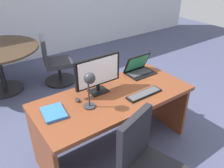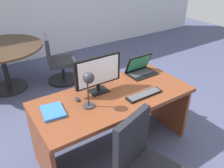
# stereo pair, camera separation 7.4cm
# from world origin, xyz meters

# --- Properties ---
(ground) EXTENTS (12.00, 12.00, 0.00)m
(ground) POSITION_xyz_m (0.00, 1.50, 0.00)
(ground) COLOR #474C6B
(desk) EXTENTS (1.72, 0.78, 0.74)m
(desk) POSITION_xyz_m (0.00, 0.05, 0.55)
(desk) COLOR brown
(desk) RESTS_ON ground
(monitor) EXTENTS (0.53, 0.16, 0.41)m
(monitor) POSITION_xyz_m (-0.10, 0.16, 0.98)
(monitor) COLOR black
(monitor) RESTS_ON desk
(laptop) EXTENTS (0.36, 0.26, 0.23)m
(laptop) POSITION_xyz_m (0.57, 0.27, 0.81)
(laptop) COLOR black
(laptop) RESTS_ON desk
(keyboard) EXTENTS (0.42, 0.11, 0.02)m
(keyboard) POSITION_xyz_m (0.27, -0.18, 0.75)
(keyboard) COLOR black
(keyboard) RESTS_ON desk
(mouse) EXTENTS (0.04, 0.08, 0.03)m
(mouse) POSITION_xyz_m (-0.37, 0.12, 0.76)
(mouse) COLOR black
(mouse) RESTS_ON desk
(desk_lamp) EXTENTS (0.12, 0.14, 0.39)m
(desk_lamp) POSITION_xyz_m (-0.32, -0.06, 1.03)
(desk_lamp) COLOR #2D2D33
(desk_lamp) RESTS_ON desk
(book) EXTENTS (0.23, 0.28, 0.03)m
(book) POSITION_xyz_m (-0.66, 0.07, 0.76)
(book) COLOR blue
(book) RESTS_ON desk
(meeting_chair_far) EXTENTS (0.58, 0.57, 0.87)m
(meeting_chair_far) POSITION_xyz_m (0.12, 1.94, 0.34)
(meeting_chair_far) COLOR black
(meeting_chair_far) RESTS_ON ground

